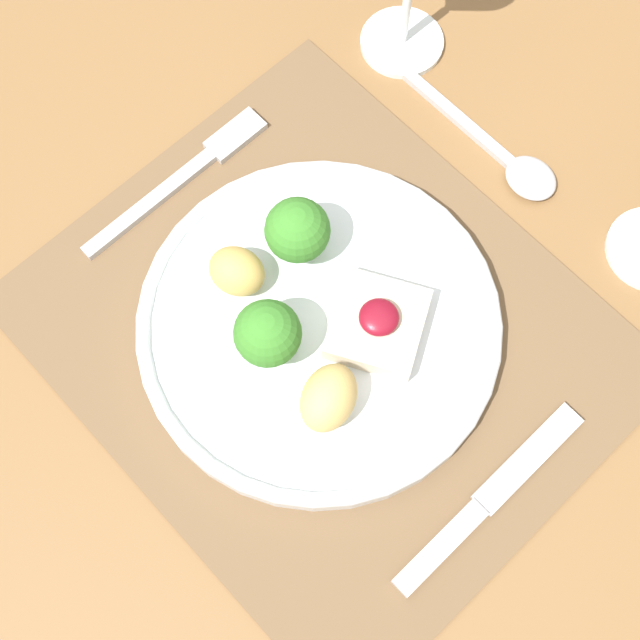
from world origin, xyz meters
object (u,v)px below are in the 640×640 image
Objects in this scene: knife at (477,510)px; spoon at (510,161)px; fork at (188,173)px; dinner_plate at (317,321)px.

spoon is (-0.18, 0.24, -0.00)m from knife.
knife is at bearing -52.80° from spoon.
fork is 0.27m from spoon.
fork is at bearing -131.43° from spoon.
dinner_plate is 1.51× the size of fork.
dinner_plate reaches higher than fork.
dinner_plate is 1.64× the size of spoon.
dinner_plate is 0.22m from spoon.
spoon is (0.00, 0.22, -0.01)m from dinner_plate.
dinner_plate is at bearing 175.41° from knife.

